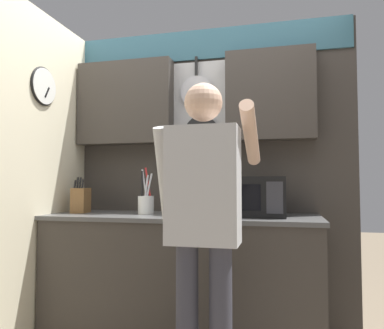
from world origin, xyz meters
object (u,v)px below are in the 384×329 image
object	(u,v)px
microwave	(251,196)
utensil_crock	(146,203)
person	(204,210)
knife_block	(81,200)

from	to	relation	value
microwave	utensil_crock	xyz separation A→B (m)	(-0.78, 0.00, -0.06)
microwave	utensil_crock	bearing A→B (deg)	179.78
utensil_crock	person	bearing A→B (deg)	-49.28
person	knife_block	bearing A→B (deg)	148.85
microwave	knife_block	xyz separation A→B (m)	(-1.32, 0.00, -0.04)
microwave	person	distance (m)	0.71
microwave	knife_block	bearing A→B (deg)	179.97
knife_block	person	distance (m)	1.32
utensil_crock	knife_block	bearing A→B (deg)	-179.77
knife_block	person	size ratio (longest dim) A/B	0.16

